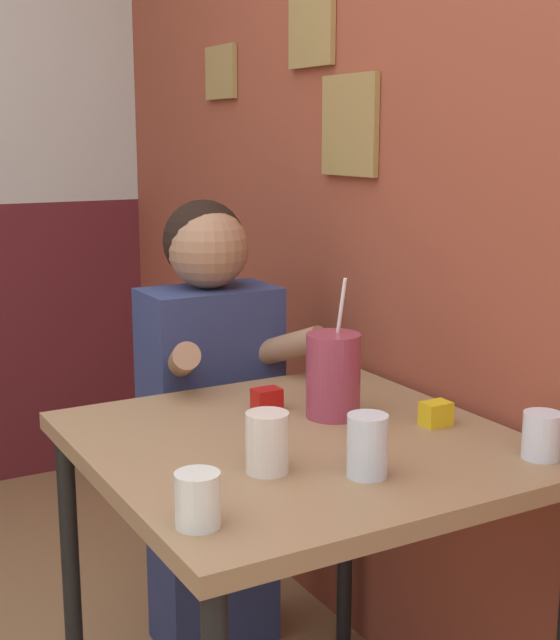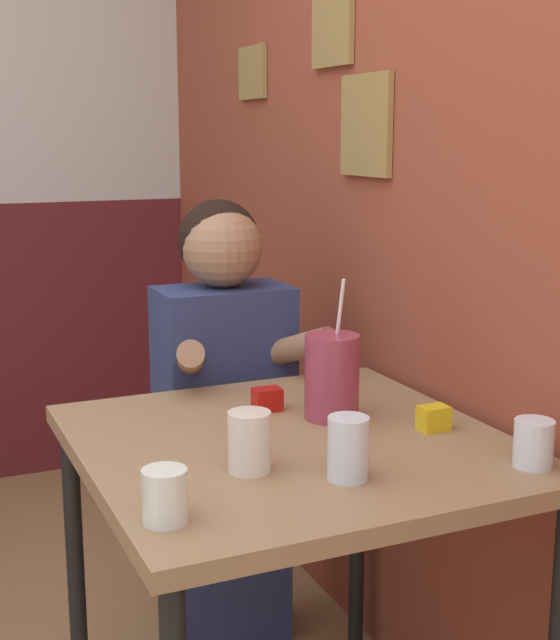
# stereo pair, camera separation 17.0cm
# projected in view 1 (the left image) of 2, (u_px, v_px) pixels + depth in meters

# --- Properties ---
(brick_wall_right) EXTENTS (0.08, 4.33, 2.70)m
(brick_wall_right) POSITION_uv_depth(u_px,v_px,m) (286.00, 138.00, 2.60)
(brick_wall_right) COLOR brown
(brick_wall_right) RESTS_ON ground_plane
(main_table) EXTENTS (0.82, 0.84, 0.77)m
(main_table) POSITION_uv_depth(u_px,v_px,m) (299.00, 476.00, 1.79)
(main_table) COLOR #93704C
(main_table) RESTS_ON ground_plane
(person_seated) EXTENTS (0.42, 0.41, 1.20)m
(person_seated) POSITION_uv_depth(u_px,v_px,m) (211.00, 417.00, 2.33)
(person_seated) COLOR navy
(person_seated) RESTS_ON ground_plane
(cocktail_pitcher) EXTENTS (0.12, 0.12, 0.30)m
(cocktail_pitcher) POSITION_uv_depth(u_px,v_px,m) (333.00, 375.00, 1.89)
(cocktail_pitcher) COLOR #99384C
(cocktail_pitcher) RESTS_ON main_table
(glass_near_pitcher) EXTENTS (0.07, 0.07, 0.09)m
(glass_near_pitcher) POSITION_uv_depth(u_px,v_px,m) (542.00, 435.00, 1.65)
(glass_near_pitcher) COLOR silver
(glass_near_pitcher) RESTS_ON main_table
(glass_center) EXTENTS (0.07, 0.07, 0.09)m
(glass_center) POSITION_uv_depth(u_px,v_px,m) (198.00, 499.00, 1.37)
(glass_center) COLOR silver
(glass_center) RESTS_ON main_table
(glass_far_side) EXTENTS (0.08, 0.08, 0.11)m
(glass_far_side) POSITION_uv_depth(u_px,v_px,m) (267.00, 442.00, 1.58)
(glass_far_side) COLOR silver
(glass_far_side) RESTS_ON main_table
(glass_by_brick) EXTENTS (0.07, 0.07, 0.11)m
(glass_by_brick) POSITION_uv_depth(u_px,v_px,m) (367.00, 446.00, 1.56)
(glass_by_brick) COLOR silver
(glass_by_brick) RESTS_ON main_table
(condiment_ketchup) EXTENTS (0.06, 0.04, 0.05)m
(condiment_ketchup) POSITION_uv_depth(u_px,v_px,m) (267.00, 400.00, 1.94)
(condiment_ketchup) COLOR #B7140F
(condiment_ketchup) RESTS_ON main_table
(condiment_mustard) EXTENTS (0.06, 0.04, 0.05)m
(condiment_mustard) POSITION_uv_depth(u_px,v_px,m) (436.00, 414.00, 1.84)
(condiment_mustard) COLOR yellow
(condiment_mustard) RESTS_ON main_table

